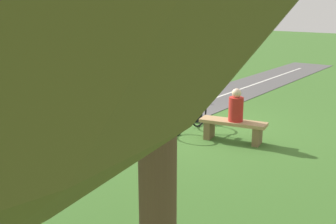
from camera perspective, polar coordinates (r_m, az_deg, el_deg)
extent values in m
plane|color=#3D6B28|center=(11.42, 3.64, -1.92)|extent=(80.00, 80.00, 0.00)
cube|color=#565454|center=(9.49, -16.28, -5.95)|extent=(3.97, 36.06, 0.02)
cube|color=silver|center=(9.49, -16.28, -5.89)|extent=(1.74, 31.96, 0.00)
cube|color=#A88456|center=(10.14, 8.97, -1.41)|extent=(1.67, 0.83, 0.08)
cube|color=brown|center=(10.07, 12.21, -3.22)|extent=(0.25, 0.44, 0.44)
cube|color=brown|center=(10.39, 5.72, -2.39)|extent=(0.25, 0.44, 0.44)
cylinder|color=#B2231E|center=(10.03, 9.34, 0.38)|extent=(0.43, 0.43, 0.59)
sphere|color=beige|center=(9.95, 9.44, 2.58)|extent=(0.23, 0.23, 0.23)
torus|color=black|center=(10.43, 1.35, -1.32)|extent=(0.09, 0.76, 0.76)
torus|color=black|center=(11.25, 4.30, -0.17)|extent=(0.09, 0.76, 0.76)
cylinder|color=#1E51A3|center=(10.76, 2.90, 0.94)|extent=(0.09, 0.86, 0.04)
cylinder|color=#1E51A3|center=(10.67, 2.44, -0.06)|extent=(0.07, 0.63, 0.35)
cylinder|color=#1E51A3|center=(10.86, 3.35, 1.60)|extent=(0.03, 0.03, 0.20)
cube|color=black|center=(10.83, 3.36, 2.17)|extent=(0.09, 0.20, 0.05)
cube|color=black|center=(11.79, 3.91, -0.26)|extent=(0.39, 0.39, 0.45)
cube|color=black|center=(11.94, 3.77, -0.40)|extent=(0.18, 0.19, 0.20)
cylinder|color=#847051|center=(14.63, -0.01, 4.32)|extent=(0.08, 0.08, 1.25)
cylinder|color=#847051|center=(13.24, -5.21, 3.15)|extent=(0.08, 0.08, 1.25)
cylinder|color=#847051|center=(11.99, -11.55, 1.69)|extent=(0.08, 0.08, 1.25)
cylinder|color=#847051|center=(10.92, -19.22, -0.10)|extent=(0.08, 0.08, 1.25)
cylinder|color=brown|center=(3.24, -1.47, -6.11)|extent=(0.31, 0.31, 4.21)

